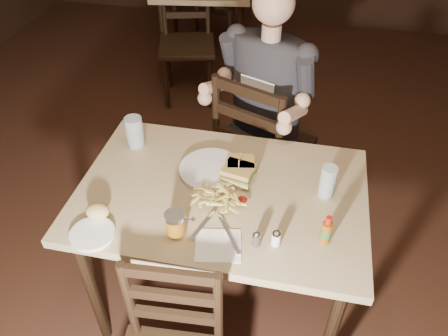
% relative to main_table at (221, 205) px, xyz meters
% --- Properties ---
extents(room_shell, '(7.00, 7.00, 7.00)m').
position_rel_main_table_xyz_m(room_shell, '(0.07, 0.18, 0.71)').
color(room_shell, black).
rests_on(room_shell, ground).
extents(main_table, '(1.18, 0.80, 0.77)m').
position_rel_main_table_xyz_m(main_table, '(0.00, 0.00, 0.00)').
color(main_table, tan).
rests_on(main_table, ground).
extents(chair_far, '(0.60, 0.62, 0.98)m').
position_rel_main_table_xyz_m(chair_far, '(0.08, 0.69, -0.20)').
color(chair_far, black).
rests_on(chair_far, ground).
extents(bg_chair_near, '(0.54, 0.57, 0.94)m').
position_rel_main_table_xyz_m(bg_chair_near, '(-0.72, 1.87, -0.22)').
color(bg_chair_near, black).
rests_on(bg_chair_near, ground).
extents(diner, '(0.62, 0.56, 0.89)m').
position_rel_main_table_xyz_m(diner, '(0.07, 0.64, 0.26)').
color(diner, '#29292D').
rests_on(diner, chair_far).
extents(dinner_plate, '(0.27, 0.27, 0.02)m').
position_rel_main_table_xyz_m(dinner_plate, '(-0.07, 0.11, 0.09)').
color(dinner_plate, white).
rests_on(dinner_plate, main_table).
extents(sandwich_left, '(0.13, 0.11, 0.10)m').
position_rel_main_table_xyz_m(sandwich_left, '(0.06, 0.12, 0.15)').
color(sandwich_left, tan).
rests_on(sandwich_left, dinner_plate).
extents(sandwich_right, '(0.14, 0.12, 0.10)m').
position_rel_main_table_xyz_m(sandwich_right, '(0.06, 0.07, 0.15)').
color(sandwich_right, tan).
rests_on(sandwich_right, dinner_plate).
extents(fries_pile, '(0.25, 0.18, 0.04)m').
position_rel_main_table_xyz_m(fries_pile, '(-0.00, -0.06, 0.12)').
color(fries_pile, '#E5D16D').
rests_on(fries_pile, dinner_plate).
extents(ketchup_dollop, '(0.04, 0.04, 0.01)m').
position_rel_main_table_xyz_m(ketchup_dollop, '(0.10, -0.05, 0.10)').
color(ketchup_dollop, maroon).
rests_on(ketchup_dollop, dinner_plate).
extents(glass_left, '(0.08, 0.08, 0.15)m').
position_rel_main_table_xyz_m(glass_left, '(-0.45, 0.21, 0.16)').
color(glass_left, silver).
rests_on(glass_left, main_table).
extents(glass_right, '(0.06, 0.06, 0.14)m').
position_rel_main_table_xyz_m(glass_right, '(0.41, 0.07, 0.16)').
color(glass_right, silver).
rests_on(glass_right, main_table).
extents(hot_sauce, '(0.04, 0.04, 0.12)m').
position_rel_main_table_xyz_m(hot_sauce, '(0.42, -0.17, 0.15)').
color(hot_sauce, brown).
rests_on(hot_sauce, main_table).
extents(salt_shaker, '(0.03, 0.03, 0.06)m').
position_rel_main_table_xyz_m(salt_shaker, '(0.25, -0.22, 0.11)').
color(salt_shaker, white).
rests_on(salt_shaker, main_table).
extents(pepper_shaker, '(0.03, 0.03, 0.06)m').
position_rel_main_table_xyz_m(pepper_shaker, '(0.18, -0.24, 0.11)').
color(pepper_shaker, '#38332D').
rests_on(pepper_shaker, main_table).
extents(syrup_dispenser, '(0.08, 0.08, 0.10)m').
position_rel_main_table_xyz_m(syrup_dispenser, '(-0.11, -0.25, 0.13)').
color(syrup_dispenser, brown).
rests_on(syrup_dispenser, main_table).
extents(napkin, '(0.19, 0.18, 0.00)m').
position_rel_main_table_xyz_m(napkin, '(0.05, -0.28, 0.09)').
color(napkin, white).
rests_on(napkin, main_table).
extents(knife, '(0.12, 0.17, 0.00)m').
position_rel_main_table_xyz_m(knife, '(0.08, -0.22, 0.09)').
color(knife, silver).
rests_on(knife, napkin).
extents(fork, '(0.06, 0.17, 0.01)m').
position_rel_main_table_xyz_m(fork, '(-0.02, -0.20, 0.09)').
color(fork, silver).
rests_on(fork, napkin).
extents(side_plate, '(0.16, 0.16, 0.01)m').
position_rel_main_table_xyz_m(side_plate, '(-0.40, -0.34, 0.09)').
color(side_plate, white).
rests_on(side_plate, main_table).
extents(bread_roll, '(0.09, 0.08, 0.05)m').
position_rel_main_table_xyz_m(bread_roll, '(-0.42, -0.25, 0.12)').
color(bread_roll, '#DDB865').
rests_on(bread_roll, side_plate).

